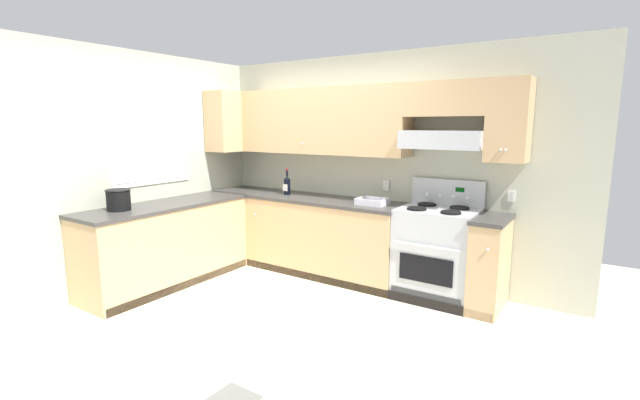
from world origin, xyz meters
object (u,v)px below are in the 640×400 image
stove (436,253)px  bowl (372,202)px  wine_bottle (287,185)px  bucket (118,199)px

stove → bowl: bearing=-176.2°
bowl → wine_bottle: bearing=178.5°
wine_bottle → bucket: 1.91m
wine_bottle → bucket: (-0.79, -1.74, -0.01)m
wine_bottle → bucket: wine_bottle is taller
bowl → bucket: 2.61m
stove → wine_bottle: (-1.90, -0.02, 0.55)m
wine_bottle → bowl: bearing=-1.5°
bucket → wine_bottle: bearing=65.5°
wine_bottle → bowl: 1.19m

